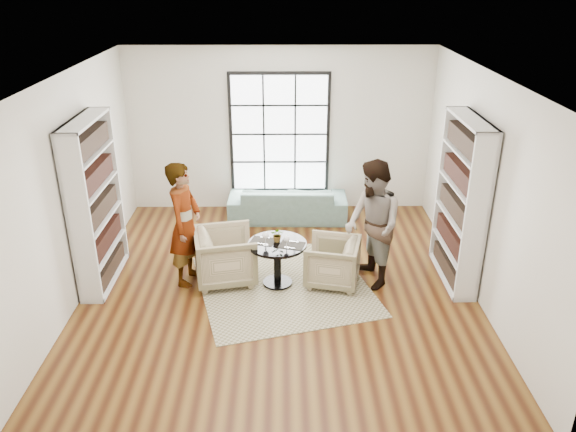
{
  "coord_description": "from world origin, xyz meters",
  "views": [
    {
      "loc": [
        0.07,
        -6.94,
        4.23
      ],
      "look_at": [
        0.13,
        0.4,
        0.95
      ],
      "focal_mm": 35.0,
      "sensor_mm": 36.0,
      "label": 1
    }
  ],
  "objects_px": {
    "pedestal_table": "(277,254)",
    "wine_glass_right": "(287,239)",
    "wine_glass_left": "(265,236)",
    "sofa": "(288,202)",
    "person_left": "(185,224)",
    "person_right": "(373,225)",
    "armchair_left": "(226,256)",
    "flower_centerpiece": "(278,235)",
    "armchair_right": "(332,262)"
  },
  "relations": [
    {
      "from": "sofa",
      "to": "wine_glass_right",
      "type": "height_order",
      "value": "wine_glass_right"
    },
    {
      "from": "pedestal_table",
      "to": "person_left",
      "type": "bearing_deg",
      "value": 174.69
    },
    {
      "from": "armchair_left",
      "to": "pedestal_table",
      "type": "bearing_deg",
      "value": -110.86
    },
    {
      "from": "pedestal_table",
      "to": "armchair_right",
      "type": "distance_m",
      "value": 0.8
    },
    {
      "from": "person_left",
      "to": "person_right",
      "type": "height_order",
      "value": "person_right"
    },
    {
      "from": "pedestal_table",
      "to": "armchair_left",
      "type": "bearing_deg",
      "value": 170.86
    },
    {
      "from": "wine_glass_left",
      "to": "sofa",
      "type": "bearing_deg",
      "value": 82.28
    },
    {
      "from": "armchair_right",
      "to": "sofa",
      "type": "bearing_deg",
      "value": -151.73
    },
    {
      "from": "pedestal_table",
      "to": "flower_centerpiece",
      "type": "height_order",
      "value": "flower_centerpiece"
    },
    {
      "from": "person_left",
      "to": "wine_glass_right",
      "type": "relative_size",
      "value": 10.18
    },
    {
      "from": "person_left",
      "to": "armchair_right",
      "type": "bearing_deg",
      "value": -79.82
    },
    {
      "from": "person_right",
      "to": "armchair_left",
      "type": "bearing_deg",
      "value": -108.55
    },
    {
      "from": "sofa",
      "to": "armchair_right",
      "type": "height_order",
      "value": "armchair_right"
    },
    {
      "from": "wine_glass_right",
      "to": "armchair_left",
      "type": "bearing_deg",
      "value": 162.95
    },
    {
      "from": "flower_centerpiece",
      "to": "armchair_left",
      "type": "bearing_deg",
      "value": 175.08
    },
    {
      "from": "sofa",
      "to": "flower_centerpiece",
      "type": "bearing_deg",
      "value": 87.08
    },
    {
      "from": "person_right",
      "to": "flower_centerpiece",
      "type": "distance_m",
      "value": 1.34
    },
    {
      "from": "pedestal_table",
      "to": "sofa",
      "type": "xyz_separation_m",
      "value": [
        0.16,
        2.33,
        -0.18
      ]
    },
    {
      "from": "sofa",
      "to": "wine_glass_right",
      "type": "relative_size",
      "value": 11.9
    },
    {
      "from": "armchair_right",
      "to": "wine_glass_left",
      "type": "bearing_deg",
      "value": -71.32
    },
    {
      "from": "armchair_left",
      "to": "wine_glass_right",
      "type": "relative_size",
      "value": 4.84
    },
    {
      "from": "armchair_left",
      "to": "person_right",
      "type": "distance_m",
      "value": 2.16
    },
    {
      "from": "sofa",
      "to": "wine_glass_left",
      "type": "xyz_separation_m",
      "value": [
        -0.32,
        -2.4,
        0.5
      ]
    },
    {
      "from": "person_right",
      "to": "wine_glass_left",
      "type": "xyz_separation_m",
      "value": [
        -1.5,
        -0.09,
        -0.12
      ]
    },
    {
      "from": "pedestal_table",
      "to": "wine_glass_right",
      "type": "relative_size",
      "value": 4.66
    },
    {
      "from": "wine_glass_right",
      "to": "wine_glass_left",
      "type": "bearing_deg",
      "value": 163.44
    },
    {
      "from": "person_left",
      "to": "flower_centerpiece",
      "type": "xyz_separation_m",
      "value": [
        1.31,
        -0.07,
        -0.14
      ]
    },
    {
      "from": "pedestal_table",
      "to": "flower_centerpiece",
      "type": "relative_size",
      "value": 4.07
    },
    {
      "from": "armchair_left",
      "to": "wine_glass_right",
      "type": "height_order",
      "value": "wine_glass_right"
    },
    {
      "from": "wine_glass_right",
      "to": "flower_centerpiece",
      "type": "height_order",
      "value": "flower_centerpiece"
    },
    {
      "from": "sofa",
      "to": "armchair_left",
      "type": "distance_m",
      "value": 2.4
    },
    {
      "from": "sofa",
      "to": "person_left",
      "type": "height_order",
      "value": "person_left"
    },
    {
      "from": "sofa",
      "to": "wine_glass_left",
      "type": "relative_size",
      "value": 10.77
    },
    {
      "from": "flower_centerpiece",
      "to": "sofa",
      "type": "bearing_deg",
      "value": 86.05
    },
    {
      "from": "wine_glass_left",
      "to": "wine_glass_right",
      "type": "distance_m",
      "value": 0.3
    },
    {
      "from": "flower_centerpiece",
      "to": "person_right",
      "type": "bearing_deg",
      "value": -1.13
    },
    {
      "from": "person_left",
      "to": "wine_glass_right",
      "type": "bearing_deg",
      "value": -88.01
    },
    {
      "from": "person_left",
      "to": "flower_centerpiece",
      "type": "bearing_deg",
      "value": -80.17
    },
    {
      "from": "armchair_left",
      "to": "person_left",
      "type": "height_order",
      "value": "person_left"
    },
    {
      "from": "flower_centerpiece",
      "to": "pedestal_table",
      "type": "bearing_deg",
      "value": -95.26
    },
    {
      "from": "armchair_left",
      "to": "person_right",
      "type": "relative_size",
      "value": 0.47
    },
    {
      "from": "armchair_right",
      "to": "person_left",
      "type": "xyz_separation_m",
      "value": [
        -2.09,
        0.09,
        0.57
      ]
    },
    {
      "from": "pedestal_table",
      "to": "person_right",
      "type": "height_order",
      "value": "person_right"
    },
    {
      "from": "armchair_right",
      "to": "wine_glass_right",
      "type": "relative_size",
      "value": 4.2
    },
    {
      "from": "pedestal_table",
      "to": "flower_centerpiece",
      "type": "xyz_separation_m",
      "value": [
        0.01,
        0.06,
        0.28
      ]
    },
    {
      "from": "sofa",
      "to": "person_right",
      "type": "xyz_separation_m",
      "value": [
        1.17,
        -2.3,
        0.61
      ]
    },
    {
      "from": "pedestal_table",
      "to": "wine_glass_left",
      "type": "xyz_separation_m",
      "value": [
        -0.16,
        -0.06,
        0.32
      ]
    },
    {
      "from": "pedestal_table",
      "to": "armchair_right",
      "type": "xyz_separation_m",
      "value": [
        0.79,
        0.03,
        -0.14
      ]
    },
    {
      "from": "armchair_right",
      "to": "flower_centerpiece",
      "type": "distance_m",
      "value": 0.89
    },
    {
      "from": "pedestal_table",
      "to": "person_left",
      "type": "distance_m",
      "value": 1.37
    }
  ]
}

